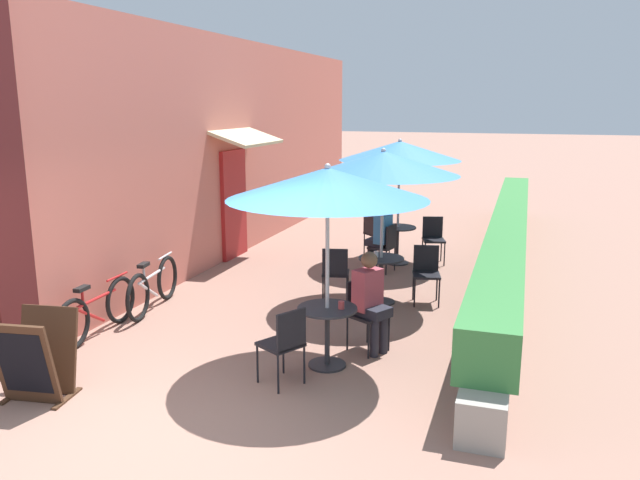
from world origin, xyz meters
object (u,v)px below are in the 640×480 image
(cafe_chair_far_left, at_px, (386,244))
(seated_patron_near_right, at_px, (371,298))
(cafe_chair_near_right, at_px, (364,309))
(bicycle_second, at_px, (153,286))
(patio_table_mid, at_px, (381,272))
(cafe_chair_mid_left, at_px, (335,270))
(seated_patron_far_left, at_px, (380,234))
(cafe_chair_far_right, at_px, (433,236))
(cafe_chair_far_back, at_px, (374,231))
(cafe_chair_mid_right, at_px, (426,269))
(coffee_cup_near, at_px, (341,305))
(menu_board, at_px, (37,357))
(patio_umbrella_far, at_px, (400,151))
(coffee_cup_mid, at_px, (376,254))
(patio_table_far, at_px, (397,238))
(bicycle_leaning, at_px, (98,310))
(patio_table_near, at_px, (327,326))
(patio_umbrella_near, at_px, (328,184))
(patio_umbrella_mid, at_px, (383,163))
(cafe_chair_near_left, at_px, (285,340))

(cafe_chair_far_left, bearing_deg, seated_patron_near_right, -157.52)
(cafe_chair_near_right, distance_m, seated_patron_near_right, 0.20)
(bicycle_second, bearing_deg, patio_table_mid, 14.99)
(cafe_chair_mid_left, bearing_deg, seated_patron_far_left, 70.33)
(seated_patron_far_left, distance_m, bicycle_second, 4.14)
(cafe_chair_far_right, distance_m, cafe_chair_far_back, 1.19)
(seated_patron_near_right, distance_m, cafe_chair_mid_right, 2.17)
(coffee_cup_near, bearing_deg, cafe_chair_far_back, 99.55)
(cafe_chair_near_right, distance_m, cafe_chair_mid_right, 2.13)
(bicycle_second, bearing_deg, menu_board, -89.74)
(seated_patron_near_right, height_order, cafe_chair_far_back, seated_patron_near_right)
(cafe_chair_near_right, height_order, cafe_chair_mid_right, same)
(cafe_chair_far_back, bearing_deg, patio_umbrella_far, 6.37)
(cafe_chair_far_back, relative_size, menu_board, 0.97)
(coffee_cup_mid, bearing_deg, patio_table_far, 93.73)
(cafe_chair_far_right, distance_m, bicycle_leaning, 6.33)
(patio_table_far, bearing_deg, cafe_chair_near_right, -84.05)
(patio_table_near, height_order, bicycle_second, bicycle_second)
(bicycle_second, bearing_deg, patio_table_far, 44.14)
(patio_table_far, xyz_separation_m, patio_umbrella_far, (0.00, -0.00, 1.64))
(patio_table_near, bearing_deg, patio_umbrella_near, 45.00)
(patio_table_near, distance_m, bicycle_leaning, 3.14)
(patio_table_mid, xyz_separation_m, patio_umbrella_mid, (0.00, 0.00, 1.64))
(cafe_chair_near_left, xyz_separation_m, menu_board, (-2.31, -1.06, -0.07))
(cafe_chair_near_left, relative_size, coffee_cup_near, 9.67)
(patio_umbrella_mid, height_order, cafe_chair_mid_left, patio_umbrella_mid)
(patio_umbrella_near, distance_m, cafe_chair_mid_left, 2.83)
(coffee_cup_near, xyz_separation_m, cafe_chair_mid_left, (-0.75, 2.25, -0.24))
(patio_table_mid, height_order, patio_table_far, same)
(coffee_cup_near, relative_size, seated_patron_far_left, 0.07)
(seated_patron_far_left, bearing_deg, cafe_chair_far_back, 31.80)
(cafe_chair_far_back, bearing_deg, cafe_chair_far_left, -23.63)
(cafe_chair_near_right, bearing_deg, patio_table_far, -144.57)
(menu_board, bearing_deg, cafe_chair_far_back, 66.90)
(coffee_cup_mid, distance_m, bicycle_leaning, 4.02)
(menu_board, bearing_deg, cafe_chair_mid_left, 54.91)
(coffee_cup_near, xyz_separation_m, patio_umbrella_mid, (-0.10, 2.48, 1.37))
(coffee_cup_mid, bearing_deg, cafe_chair_far_left, 97.69)
(cafe_chair_far_left, bearing_deg, seated_patron_far_left, 90.00)
(patio_table_near, relative_size, cafe_chair_mid_left, 0.81)
(cafe_chair_near_right, relative_size, bicycle_leaning, 0.52)
(cafe_chair_mid_left, bearing_deg, patio_umbrella_mid, 6.37)
(patio_table_mid, distance_m, cafe_chair_mid_left, 0.69)
(cafe_chair_mid_left, bearing_deg, cafe_chair_far_left, 67.16)
(cafe_chair_mid_left, xyz_separation_m, cafe_chair_far_back, (-0.14, 3.07, 0.00))
(coffee_cup_mid, relative_size, menu_board, 0.10)
(patio_table_mid, xyz_separation_m, seated_patron_far_left, (-0.42, 1.77, 0.20))
(patio_table_far, relative_size, seated_patron_far_left, 0.57)
(patio_umbrella_mid, relative_size, cafe_chair_far_left, 2.70)
(coffee_cup_near, relative_size, patio_table_mid, 0.13)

